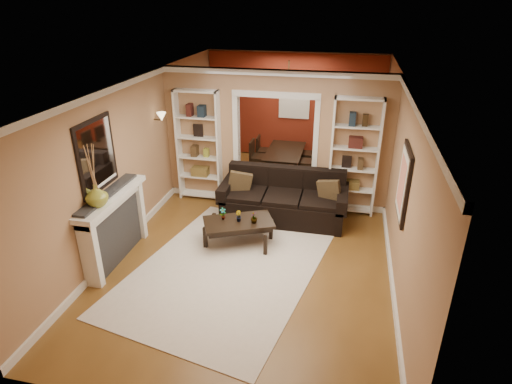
% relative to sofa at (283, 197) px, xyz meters
% --- Properties ---
extents(floor, '(8.00, 8.00, 0.00)m').
position_rel_sofa_xyz_m(floor, '(-0.30, -0.45, -0.47)').
color(floor, brown).
rests_on(floor, ground).
extents(ceiling, '(8.00, 8.00, 0.00)m').
position_rel_sofa_xyz_m(ceiling, '(-0.30, -0.45, 2.23)').
color(ceiling, white).
rests_on(ceiling, ground).
extents(wall_back, '(8.00, 0.00, 8.00)m').
position_rel_sofa_xyz_m(wall_back, '(-0.30, 3.55, 0.88)').
color(wall_back, '#AA7F5A').
rests_on(wall_back, ground).
extents(wall_front, '(8.00, 0.00, 8.00)m').
position_rel_sofa_xyz_m(wall_front, '(-0.30, -4.45, 0.88)').
color(wall_front, '#AA7F5A').
rests_on(wall_front, ground).
extents(wall_left, '(0.00, 8.00, 8.00)m').
position_rel_sofa_xyz_m(wall_left, '(-2.55, -0.45, 0.88)').
color(wall_left, '#AA7F5A').
rests_on(wall_left, ground).
extents(wall_right, '(0.00, 8.00, 8.00)m').
position_rel_sofa_xyz_m(wall_right, '(1.95, -0.45, 0.88)').
color(wall_right, '#AA7F5A').
rests_on(wall_right, ground).
extents(partition_wall, '(4.50, 0.15, 2.70)m').
position_rel_sofa_xyz_m(partition_wall, '(-0.30, 0.75, 0.88)').
color(partition_wall, '#AA7F5A').
rests_on(partition_wall, floor).
extents(red_back_panel, '(4.44, 0.04, 2.64)m').
position_rel_sofa_xyz_m(red_back_panel, '(-0.30, 3.52, 0.85)').
color(red_back_panel, maroon).
rests_on(red_back_panel, floor).
extents(dining_window, '(0.78, 0.03, 0.98)m').
position_rel_sofa_xyz_m(dining_window, '(-0.30, 3.48, 1.08)').
color(dining_window, '#8CA5CC').
rests_on(dining_window, wall_back).
extents(area_rug, '(3.30, 4.11, 0.01)m').
position_rel_sofa_xyz_m(area_rug, '(-0.61, -1.89, -0.46)').
color(area_rug, beige).
rests_on(area_rug, floor).
extents(sofa, '(2.40, 1.04, 0.94)m').
position_rel_sofa_xyz_m(sofa, '(0.00, 0.00, 0.00)').
color(sofa, black).
rests_on(sofa, floor).
extents(pillow_left, '(0.45, 0.24, 0.43)m').
position_rel_sofa_xyz_m(pillow_left, '(-0.85, -0.02, 0.20)').
color(pillow_left, brown).
rests_on(pillow_left, sofa).
extents(pillow_right, '(0.43, 0.22, 0.41)m').
position_rel_sofa_xyz_m(pillow_right, '(0.85, -0.02, 0.19)').
color(pillow_right, brown).
rests_on(pillow_right, sofa).
extents(coffee_table, '(1.32, 1.06, 0.44)m').
position_rel_sofa_xyz_m(coffee_table, '(-0.61, -1.07, -0.25)').
color(coffee_table, black).
rests_on(coffee_table, floor).
extents(plant_left, '(0.14, 0.13, 0.22)m').
position_rel_sofa_xyz_m(plant_left, '(-0.88, -1.07, 0.08)').
color(plant_left, '#336626').
rests_on(plant_left, coffee_table).
extents(plant_center, '(0.13, 0.13, 0.19)m').
position_rel_sofa_xyz_m(plant_center, '(-0.61, -1.07, 0.07)').
color(plant_center, '#336626').
rests_on(plant_center, coffee_table).
extents(plant_right, '(0.14, 0.14, 0.20)m').
position_rel_sofa_xyz_m(plant_right, '(-0.34, -1.07, 0.08)').
color(plant_right, '#336626').
rests_on(plant_right, coffee_table).
extents(bookshelf_left, '(0.90, 0.30, 2.30)m').
position_rel_sofa_xyz_m(bookshelf_left, '(-1.85, 0.58, 0.68)').
color(bookshelf_left, white).
rests_on(bookshelf_left, floor).
extents(bookshelf_right, '(0.90, 0.30, 2.30)m').
position_rel_sofa_xyz_m(bookshelf_right, '(1.25, 0.58, 0.68)').
color(bookshelf_right, white).
rests_on(bookshelf_right, floor).
extents(fireplace, '(0.32, 1.70, 1.16)m').
position_rel_sofa_xyz_m(fireplace, '(-2.39, -1.95, 0.11)').
color(fireplace, white).
rests_on(fireplace, floor).
extents(vase, '(0.38, 0.38, 0.34)m').
position_rel_sofa_xyz_m(vase, '(-2.39, -2.32, 0.86)').
color(vase, olive).
rests_on(vase, fireplace).
extents(mirror, '(0.03, 0.95, 1.10)m').
position_rel_sofa_xyz_m(mirror, '(-2.53, -1.95, 1.33)').
color(mirror, silver).
rests_on(mirror, wall_left).
extents(wall_sconce, '(0.18, 0.18, 0.22)m').
position_rel_sofa_xyz_m(wall_sconce, '(-2.45, 0.10, 1.36)').
color(wall_sconce, '#FFE0A5').
rests_on(wall_sconce, wall_left).
extents(framed_art, '(0.04, 0.85, 1.05)m').
position_rel_sofa_xyz_m(framed_art, '(1.91, -1.45, 1.08)').
color(framed_art, black).
rests_on(framed_art, wall_right).
extents(dining_table, '(1.54, 0.86, 0.54)m').
position_rel_sofa_xyz_m(dining_table, '(-0.32, 2.42, -0.20)').
color(dining_table, black).
rests_on(dining_table, floor).
extents(dining_chair_nw, '(0.48, 0.48, 0.86)m').
position_rel_sofa_xyz_m(dining_chair_nw, '(-0.87, 2.12, -0.04)').
color(dining_chair_nw, black).
rests_on(dining_chair_nw, floor).
extents(dining_chair_ne, '(0.52, 0.52, 0.81)m').
position_rel_sofa_xyz_m(dining_chair_ne, '(0.23, 2.12, -0.07)').
color(dining_chair_ne, black).
rests_on(dining_chair_ne, floor).
extents(dining_chair_sw, '(0.44, 0.44, 0.78)m').
position_rel_sofa_xyz_m(dining_chair_sw, '(-0.87, 2.72, -0.08)').
color(dining_chair_sw, black).
rests_on(dining_chair_sw, floor).
extents(dining_chair_se, '(0.44, 0.44, 0.78)m').
position_rel_sofa_xyz_m(dining_chair_se, '(0.23, 2.72, -0.08)').
color(dining_chair_se, black).
rests_on(dining_chair_se, floor).
extents(chandelier, '(0.50, 0.50, 0.30)m').
position_rel_sofa_xyz_m(chandelier, '(-0.30, 2.25, 1.55)').
color(chandelier, '#372B19').
rests_on(chandelier, ceiling).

